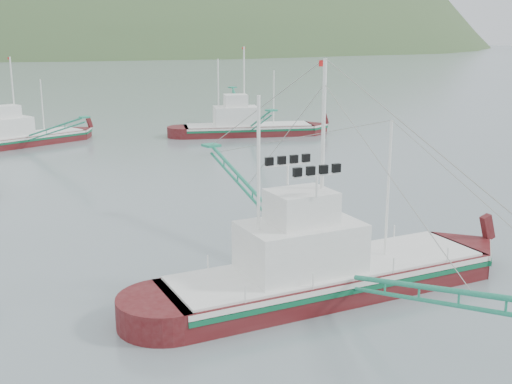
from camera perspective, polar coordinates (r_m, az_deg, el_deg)
ground at (r=35.90m, az=5.70°, el=-6.84°), size 1200.00×1200.00×0.00m
main_boat at (r=32.06m, az=6.26°, el=-5.36°), size 17.54×30.56×12.48m
bg_boat_far at (r=79.07m, az=-20.32°, el=5.23°), size 15.40×26.72×10.94m
bg_boat_right at (r=81.85m, az=-0.76°, el=6.76°), size 17.49×27.80×11.96m
headland_right at (r=525.37m, az=-6.29°, el=12.48°), size 684.00×432.00×306.00m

